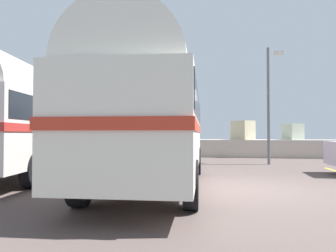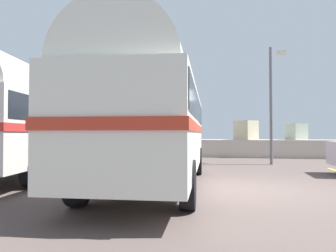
{
  "view_description": "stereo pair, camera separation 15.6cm",
  "coord_description": "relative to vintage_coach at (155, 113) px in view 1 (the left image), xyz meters",
  "views": [
    {
      "loc": [
        -0.99,
        -8.41,
        1.48
      ],
      "look_at": [
        -2.49,
        0.76,
        1.71
      ],
      "focal_mm": 33.21,
      "sensor_mm": 36.0,
      "label": 1
    },
    {
      "loc": [
        -0.84,
        -8.39,
        1.48
      ],
      "look_at": [
        -2.49,
        0.76,
        1.71
      ],
      "focal_mm": 33.21,
      "sensor_mm": 36.0,
      "label": 2
    }
  ],
  "objects": [
    {
      "name": "ground",
      "position": [
        2.75,
        -0.1,
        -2.04
      ],
      "size": [
        32.0,
        26.0,
        0.02
      ],
      "color": "#514440"
    },
    {
      "name": "second_coach",
      "position": [
        -4.69,
        1.54,
        0.0
      ],
      "size": [
        3.73,
        8.85,
        3.7
      ],
      "rotation": [
        0.0,
        0.0,
        0.16
      ],
      "color": "black",
      "rests_on": "ground"
    },
    {
      "name": "vintage_coach",
      "position": [
        0.0,
        0.0,
        0.0
      ],
      "size": [
        2.86,
        8.7,
        3.7
      ],
      "rotation": [
        0.0,
        0.0,
        0.05
      ],
      "color": "black",
      "rests_on": "ground"
    },
    {
      "name": "lamp_post",
      "position": [
        4.2,
        6.96,
        1.15
      ],
      "size": [
        0.9,
        0.86,
        5.6
      ],
      "color": "#5B5B60",
      "rests_on": "ground"
    },
    {
      "name": "breakwater",
      "position": [
        2.85,
        11.7,
        -1.37
      ],
      "size": [
        31.36,
        2.08,
        2.41
      ],
      "color": "#BAAFA2",
      "rests_on": "ground"
    }
  ]
}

